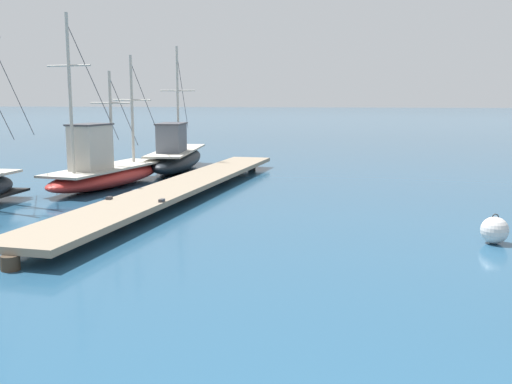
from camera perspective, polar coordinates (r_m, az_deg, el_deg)
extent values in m
cube|color=gray|center=(19.82, -7.14, 0.66)|extent=(3.17, 17.84, 0.16)
cylinder|color=#3D3023|center=(12.26, -22.81, -6.38)|extent=(0.36, 0.36, 0.29)
cylinder|color=#3D3023|center=(15.89, -13.08, -2.45)|extent=(0.36, 0.36, 0.29)
cylinder|color=#3D3023|center=(19.86, -7.13, 0.02)|extent=(0.36, 0.36, 0.29)
cylinder|color=#3D3023|center=(23.99, -3.19, 1.65)|extent=(0.36, 0.36, 0.29)
cylinder|color=#3D3023|center=(28.21, -0.41, 2.80)|extent=(0.36, 0.36, 0.29)
cube|color=#333338|center=(16.97, -14.12, -0.57)|extent=(0.14, 0.21, 0.08)
cube|color=#333338|center=(16.27, -9.18, -0.82)|extent=(0.14, 0.21, 0.08)
cylinder|color=#333338|center=(21.64, -23.07, 10.25)|extent=(0.03, 2.84, 4.05)
ellipsoid|color=black|center=(26.96, -7.68, 3.11)|extent=(2.57, 7.47, 0.94)
cube|color=#B2AD9E|center=(26.91, -7.70, 4.03)|extent=(2.28, 6.72, 0.08)
cube|color=#565B66|center=(25.79, -8.22, 5.22)|extent=(1.18, 1.98, 1.20)
cube|color=#3D3D42|center=(25.76, -8.25, 6.61)|extent=(1.28, 2.14, 0.06)
cylinder|color=#B2ADA3|center=(27.17, -7.65, 9.05)|extent=(0.11, 0.11, 4.63)
cylinder|color=#B2ADA3|center=(27.17, -7.67, 9.77)|extent=(1.59, 0.24, 0.06)
cylinder|color=#333338|center=(28.39, -7.15, 9.52)|extent=(0.29, 2.40, 3.42)
ellipsoid|color=#AD2823|center=(22.47, -14.23, 1.46)|extent=(2.97, 6.86, 0.75)
cube|color=#B2AD9E|center=(22.43, -14.26, 2.30)|extent=(2.64, 6.17, 0.08)
cube|color=#B7B2A8|center=(21.54, -15.83, 4.17)|extent=(1.17, 1.58, 1.57)
cube|color=#3D3D42|center=(21.49, -15.92, 6.34)|extent=(1.26, 1.70, 0.06)
cylinder|color=#B2ADA3|center=(22.57, -13.97, 6.93)|extent=(0.11, 0.11, 3.51)
cylinder|color=#B2ADA3|center=(22.56, -14.02, 8.42)|extent=(1.69, 0.34, 0.06)
cylinder|color=#333338|center=(23.36, -12.69, 7.47)|extent=(0.33, 1.81, 2.60)
cylinder|color=#B2ADA3|center=(23.82, -11.99, 7.90)|extent=(0.11, 0.11, 4.18)
cylinder|color=#B2ADA3|center=(23.82, -12.02, 8.76)|extent=(1.69, 0.34, 0.06)
cylinder|color=#333338|center=(24.79, -10.62, 8.47)|extent=(0.38, 2.15, 3.09)
cylinder|color=#B2ADA3|center=(20.67, -17.67, 9.05)|extent=(0.11, 0.11, 5.29)
cylinder|color=#B2ADA3|center=(20.70, -17.80, 11.65)|extent=(1.69, 0.34, 0.06)
cylinder|color=#333338|center=(21.83, -15.40, 9.83)|extent=(0.48, 2.72, 3.91)
sphere|color=silver|center=(14.35, 22.23, -3.47)|extent=(0.62, 0.62, 0.62)
torus|color=black|center=(14.29, 22.31, -2.25)|extent=(0.14, 0.02, 0.14)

